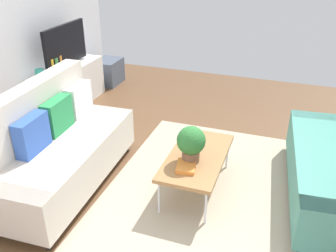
{
  "coord_description": "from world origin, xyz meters",
  "views": [
    {
      "loc": [
        -3.0,
        -0.8,
        2.43
      ],
      "look_at": [
        0.25,
        0.35,
        0.65
      ],
      "focal_mm": 39.62,
      "sensor_mm": 36.0,
      "label": 1
    }
  ],
  "objects_px": {
    "bottle_2": "(61,64)",
    "couch_beige": "(56,147)",
    "bottle_0": "(53,68)",
    "tv": "(66,47)",
    "coffee_table": "(197,158)",
    "storage_trunk": "(109,72)",
    "tv_console": "(70,87)",
    "bottle_1": "(57,66)",
    "table_book_0": "(186,166)",
    "potted_plant": "(191,143)",
    "vase_0": "(40,74)"
  },
  "relations": [
    {
      "from": "couch_beige",
      "to": "vase_0",
      "type": "distance_m",
      "value": 1.69
    },
    {
      "from": "tv_console",
      "to": "coffee_table",
      "type": "bearing_deg",
      "value": -120.55
    },
    {
      "from": "storage_trunk",
      "to": "couch_beige",
      "type": "bearing_deg",
      "value": -162.35
    },
    {
      "from": "couch_beige",
      "to": "bottle_0",
      "type": "xyz_separation_m",
      "value": [
        1.44,
        1.0,
        0.31
      ]
    },
    {
      "from": "bottle_0",
      "to": "tv",
      "type": "bearing_deg",
      "value": 2.87
    },
    {
      "from": "table_book_0",
      "to": "couch_beige",
      "type": "bearing_deg",
      "value": 95.3
    },
    {
      "from": "bottle_0",
      "to": "potted_plant",
      "type": "bearing_deg",
      "value": -116.23
    },
    {
      "from": "table_book_0",
      "to": "coffee_table",
      "type": "bearing_deg",
      "value": -8.13
    },
    {
      "from": "potted_plant",
      "to": "bottle_2",
      "type": "distance_m",
      "value": 2.76
    },
    {
      "from": "coffee_table",
      "to": "tv_console",
      "type": "relative_size",
      "value": 0.79
    },
    {
      "from": "tv",
      "to": "bottle_0",
      "type": "distance_m",
      "value": 0.44
    },
    {
      "from": "tv",
      "to": "potted_plant",
      "type": "relative_size",
      "value": 2.65
    },
    {
      "from": "coffee_table",
      "to": "bottle_2",
      "type": "height_order",
      "value": "bottle_2"
    },
    {
      "from": "storage_trunk",
      "to": "potted_plant",
      "type": "relative_size",
      "value": 1.38
    },
    {
      "from": "couch_beige",
      "to": "tv_console",
      "type": "xyz_separation_m",
      "value": [
        1.84,
        1.04,
        -0.13
      ]
    },
    {
      "from": "table_book_0",
      "to": "bottle_1",
      "type": "relative_size",
      "value": 1.05
    },
    {
      "from": "coffee_table",
      "to": "storage_trunk",
      "type": "height_order",
      "value": "storage_trunk"
    },
    {
      "from": "bottle_1",
      "to": "bottle_0",
      "type": "bearing_deg",
      "value": 180.0
    },
    {
      "from": "potted_plant",
      "to": "bottle_1",
      "type": "bearing_deg",
      "value": 61.93
    },
    {
      "from": "couch_beige",
      "to": "bottle_1",
      "type": "xyz_separation_m",
      "value": [
        1.54,
        1.0,
        0.3
      ]
    },
    {
      "from": "couch_beige",
      "to": "table_book_0",
      "type": "relative_size",
      "value": 8.06
    },
    {
      "from": "coffee_table",
      "to": "potted_plant",
      "type": "distance_m",
      "value": 0.27
    },
    {
      "from": "storage_trunk",
      "to": "table_book_0",
      "type": "height_order",
      "value": "table_book_0"
    },
    {
      "from": "coffee_table",
      "to": "bottle_0",
      "type": "relative_size",
      "value": 4.62
    },
    {
      "from": "coffee_table",
      "to": "vase_0",
      "type": "xyz_separation_m",
      "value": [
        0.87,
        2.51,
        0.32
      ]
    },
    {
      "from": "bottle_2",
      "to": "potted_plant",
      "type": "bearing_deg",
      "value": -120.06
    },
    {
      "from": "couch_beige",
      "to": "table_book_0",
      "type": "height_order",
      "value": "couch_beige"
    },
    {
      "from": "bottle_1",
      "to": "tv",
      "type": "bearing_deg",
      "value": 3.8
    },
    {
      "from": "bottle_0",
      "to": "bottle_2",
      "type": "relative_size",
      "value": 1.02
    },
    {
      "from": "tv",
      "to": "storage_trunk",
      "type": "bearing_deg",
      "value": -4.16
    },
    {
      "from": "tv",
      "to": "table_book_0",
      "type": "xyz_separation_m",
      "value": [
        -1.71,
        -2.4,
        -0.51
      ]
    },
    {
      "from": "potted_plant",
      "to": "tv",
      "type": "bearing_deg",
      "value": 56.81
    },
    {
      "from": "couch_beige",
      "to": "storage_trunk",
      "type": "xyz_separation_m",
      "value": [
        2.94,
        0.94,
        -0.23
      ]
    },
    {
      "from": "couch_beige",
      "to": "potted_plant",
      "type": "relative_size",
      "value": 5.12
    },
    {
      "from": "coffee_table",
      "to": "potted_plant",
      "type": "xyz_separation_m",
      "value": [
        -0.12,
        0.03,
        0.24
      ]
    },
    {
      "from": "storage_trunk",
      "to": "potted_plant",
      "type": "bearing_deg",
      "value": -138.98
    },
    {
      "from": "bottle_2",
      "to": "vase_0",
      "type": "bearing_deg",
      "value": 166.9
    },
    {
      "from": "couch_beige",
      "to": "tv",
      "type": "xyz_separation_m",
      "value": [
        1.84,
        1.02,
        0.5
      ]
    },
    {
      "from": "vase_0",
      "to": "bottle_0",
      "type": "xyz_separation_m",
      "value": [
        0.18,
        -0.09,
        0.05
      ]
    },
    {
      "from": "tv_console",
      "to": "bottle_0",
      "type": "bearing_deg",
      "value": -174.26
    },
    {
      "from": "tv",
      "to": "couch_beige",
      "type": "bearing_deg",
      "value": -151.12
    },
    {
      "from": "storage_trunk",
      "to": "table_book_0",
      "type": "xyz_separation_m",
      "value": [
        -2.81,
        -2.32,
        0.22
      ]
    },
    {
      "from": "table_book_0",
      "to": "bottle_0",
      "type": "relative_size",
      "value": 1.01
    },
    {
      "from": "vase_0",
      "to": "tv_console",
      "type": "bearing_deg",
      "value": -4.93
    },
    {
      "from": "tv_console",
      "to": "bottle_1",
      "type": "height_order",
      "value": "bottle_1"
    },
    {
      "from": "tv",
      "to": "bottle_0",
      "type": "xyz_separation_m",
      "value": [
        -0.4,
        -0.02,
        -0.19
      ]
    },
    {
      "from": "bottle_2",
      "to": "couch_beige",
      "type": "bearing_deg",
      "value": -148.87
    },
    {
      "from": "couch_beige",
      "to": "coffee_table",
      "type": "height_order",
      "value": "couch_beige"
    },
    {
      "from": "bottle_1",
      "to": "bottle_2",
      "type": "height_order",
      "value": "bottle_2"
    },
    {
      "from": "coffee_table",
      "to": "bottle_1",
      "type": "relative_size",
      "value": 4.83
    }
  ]
}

